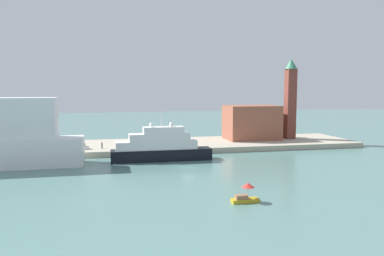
% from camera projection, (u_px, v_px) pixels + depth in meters
% --- Properties ---
extents(ground, '(400.00, 400.00, 0.00)m').
position_uv_depth(ground, '(188.00, 167.00, 82.54)').
color(ground, slate).
extents(quay_dock, '(110.00, 23.57, 1.47)m').
position_uv_depth(quay_dock, '(168.00, 145.00, 109.44)').
color(quay_dock, '#ADA38E').
rests_on(quay_dock, ground).
extents(large_yacht, '(23.69, 4.32, 11.92)m').
position_uv_depth(large_yacht, '(160.00, 147.00, 90.03)').
color(large_yacht, black).
rests_on(large_yacht, ground).
extents(small_motorboat, '(4.16, 1.94, 2.98)m').
position_uv_depth(small_motorboat, '(245.00, 195.00, 57.09)').
color(small_motorboat, '#B7991E').
rests_on(small_motorboat, ground).
extents(harbor_building, '(15.71, 10.88, 10.36)m').
position_uv_depth(harbor_building, '(251.00, 122.00, 116.96)').
color(harbor_building, '#93513D').
rests_on(harbor_building, quay_dock).
extents(bell_tower, '(3.78, 3.78, 24.60)m').
position_uv_depth(bell_tower, '(290.00, 96.00, 117.62)').
color(bell_tower, brown).
rests_on(bell_tower, quay_dock).
extents(parked_car, '(4.03, 1.68, 1.42)m').
position_uv_depth(parked_car, '(81.00, 147.00, 97.74)').
color(parked_car, silver).
rests_on(parked_car, quay_dock).
extents(person_figure, '(0.36, 0.36, 1.75)m').
position_uv_depth(person_figure, '(102.00, 145.00, 98.98)').
color(person_figure, '#4C4C4C').
rests_on(person_figure, quay_dock).
extents(mooring_bollard, '(0.38, 0.38, 0.67)m').
position_uv_depth(mooring_bollard, '(181.00, 147.00, 99.88)').
color(mooring_bollard, black).
rests_on(mooring_bollard, quay_dock).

